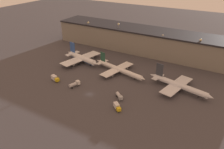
{
  "coord_description": "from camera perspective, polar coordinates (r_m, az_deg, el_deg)",
  "views": [
    {
      "loc": [
        68.85,
        -91.85,
        73.31
      ],
      "look_at": [
        4.64,
        19.84,
        6.0
      ],
      "focal_mm": 35.0,
      "sensor_mm": 36.0,
      "label": 1
    }
  ],
  "objects": [
    {
      "name": "airplane_0",
      "position": [
        177.61,
        -7.89,
        4.26
      ],
      "size": [
        36.37,
        36.96,
        14.38
      ],
      "rotation": [
        0.0,
        0.0,
        -0.22
      ],
      "color": "white",
      "rests_on": "ground"
    },
    {
      "name": "lamp_post_3",
      "position": [
        178.14,
        21.78,
        6.25
      ],
      "size": [
        1.8,
        1.8,
        22.21
      ],
      "color": "slate",
      "rests_on": "ground"
    },
    {
      "name": "airplane_1",
      "position": [
        159.38,
        1.76,
        1.36
      ],
      "size": [
        45.93,
        30.9,
        11.94
      ],
      "rotation": [
        0.0,
        0.0,
        -0.22
      ],
      "color": "white",
      "rests_on": "ground"
    },
    {
      "name": "service_vehicle_2",
      "position": [
        144.61,
        -9.75,
        -2.48
      ],
      "size": [
        4.58,
        7.95,
        3.27
      ],
      "rotation": [
        0.0,
        0.0,
        1.26
      ],
      "color": "white",
      "rests_on": "ground"
    },
    {
      "name": "airplane_2",
      "position": [
        144.25,
        17.01,
        -2.77
      ],
      "size": [
        43.14,
        30.75,
        13.9
      ],
      "rotation": [
        0.0,
        0.0,
        -0.22
      ],
      "color": "silver",
      "rests_on": "ground"
    },
    {
      "name": "service_vehicle_0",
      "position": [
        121.85,
        1.33,
        -8.34
      ],
      "size": [
        6.34,
        5.84,
        3.28
      ],
      "rotation": [
        0.0,
        0.0,
        -0.7
      ],
      "color": "gold",
      "rests_on": "ground"
    },
    {
      "name": "service_vehicle_1",
      "position": [
        130.86,
        1.92,
        -5.61
      ],
      "size": [
        6.55,
        6.07,
        2.86
      ],
      "rotation": [
        0.0,
        0.0,
        -0.71
      ],
      "color": "#9EA3A8",
      "rests_on": "ground"
    },
    {
      "name": "lamp_post_2",
      "position": [
        183.87,
        12.92,
        7.95
      ],
      "size": [
        1.8,
        1.8,
        20.96
      ],
      "color": "slate",
      "rests_on": "ground"
    },
    {
      "name": "service_vehicle_3",
      "position": [
        154.34,
        -14.68,
        -0.92
      ],
      "size": [
        7.45,
        4.25,
        3.59
      ],
      "rotation": [
        0.0,
        0.0,
        -0.27
      ],
      "color": "gold",
      "rests_on": "ground"
    },
    {
      "name": "lamp_post_0",
      "position": [
        214.83,
        -6.11,
        11.52
      ],
      "size": [
        1.8,
        1.8,
        22.34
      ],
      "color": "slate",
      "rests_on": "ground"
    },
    {
      "name": "ground",
      "position": [
        136.2,
        -5.89,
        -5.14
      ],
      "size": [
        600.0,
        600.0,
        0.0
      ],
      "primitive_type": "plane",
      "color": "#423F44"
    },
    {
      "name": "terminal_building",
      "position": [
        199.35,
        8.2,
        8.88
      ],
      "size": [
        167.64,
        28.43,
        20.53
      ],
      "color": "gray",
      "rests_on": "ground"
    },
    {
      "name": "lamp_post_1",
      "position": [
        197.78,
        1.7,
        10.72
      ],
      "size": [
        1.8,
        1.8,
        25.11
      ],
      "color": "slate",
      "rests_on": "ground"
    }
  ]
}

